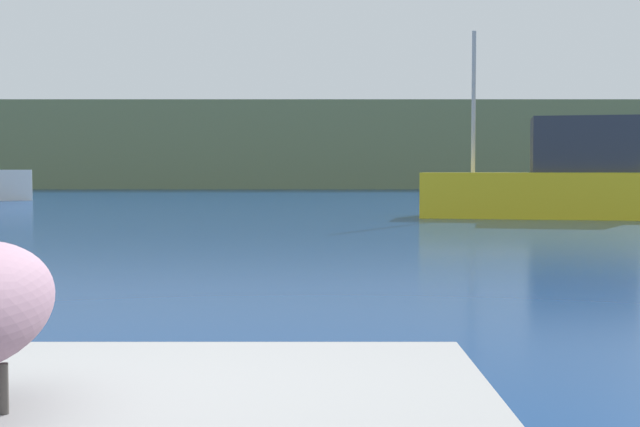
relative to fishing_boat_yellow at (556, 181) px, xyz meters
The scene contains 2 objects.
hillside_backdrop 47.27m from the fishing_boat_yellow, 99.42° to the left, with size 140.00×14.76×6.75m, color #6B7A51.
fishing_boat_yellow is the anchor object (origin of this frame).
Camera 1 is at (0.82, -2.94, 1.34)m, focal length 47.49 mm.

